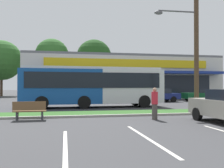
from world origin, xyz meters
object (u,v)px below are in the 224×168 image
at_px(pedestrian_by_pole, 155,104).
at_px(bus_stop_bench, 30,110).
at_px(utility_pole, 194,38).
at_px(city_bus, 93,86).
at_px(car_2, 158,95).
at_px(car_0, 203,95).

bearing_deg(pedestrian_by_pole, bus_stop_bench, -42.75).
xyz_separation_m(utility_pole, pedestrian_by_pole, (-3.80, -2.76, -4.09)).
height_order(city_bus, pedestrian_by_pole, city_bus).
bearing_deg(bus_stop_bench, car_2, -133.35).
bearing_deg(utility_pole, city_bus, 139.55).
bearing_deg(car_2, utility_pole, 80.41).
relative_size(utility_pole, bus_stop_bench, 5.72).
height_order(city_bus, bus_stop_bench, city_bus).
height_order(city_bus, car_2, city_bus).
bearing_deg(bus_stop_bench, car_0, -144.08).
bearing_deg(city_bus, pedestrian_by_pole, -75.01).
bearing_deg(bus_stop_bench, city_bus, -120.16).
bearing_deg(car_0, utility_pole, 56.04).
distance_m(city_bus, car_2, 9.77).
relative_size(car_0, car_2, 1.01).
distance_m(city_bus, car_0, 14.50).
xyz_separation_m(utility_pole, car_2, (1.83, 10.84, -4.16)).
bearing_deg(car_0, bus_stop_bench, 35.92).
relative_size(bus_stop_bench, car_2, 0.35).
distance_m(city_bus, bus_stop_bench, 8.11).
distance_m(city_bus, pedestrian_by_pole, 8.28).
bearing_deg(car_0, pedestrian_by_pole, 50.77).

